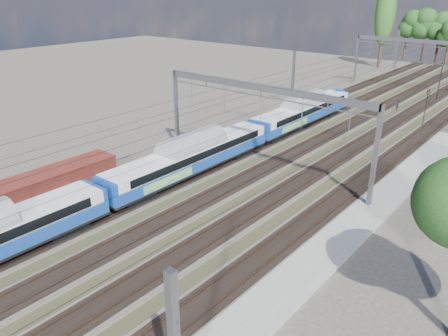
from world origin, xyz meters
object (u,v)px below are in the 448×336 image
Objects in this scene: freight_boxcar at (45,189)px; worker at (398,105)px; signal_far at (426,103)px; signal_near at (441,76)px; emu_train at (189,153)px.

freight_boxcar is 7.47× the size of worker.
signal_far reaches higher than worker.
signal_far is (5.47, -5.85, 2.33)m from worker.
signal_near reaches higher than signal_far.
emu_train is 49.24m from signal_near.
worker is at bearing 80.00° from emu_train.
signal_far is (12.23, 32.48, 0.57)m from emu_train.
worker is 0.26× the size of signal_near.
worker is 10.84m from signal_near.
emu_train is 13.25m from freight_boxcar.
signal_near is (14.14, 60.71, 2.10)m from freight_boxcar.
emu_train is 5.03× the size of freight_boxcar.
freight_boxcar is at bearing 158.65° from worker.
worker is (6.76, 38.33, -1.76)m from emu_train.
signal_near reaches higher than worker.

